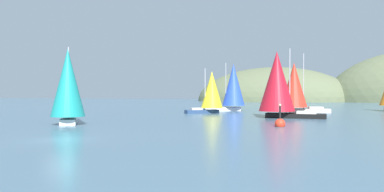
{
  "coord_description": "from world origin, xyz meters",
  "views": [
    {
      "loc": [
        17.49,
        -23.05,
        3.53
      ],
      "look_at": [
        0.0,
        33.4,
        3.02
      ],
      "focal_mm": 33.95,
      "sensor_mm": 36.0,
      "label": 1
    }
  ],
  "objects": [
    {
      "name": "ground_plane",
      "position": [
        0.0,
        0.0,
        0.0
      ],
      "size": [
        360.0,
        360.0,
        0.0
      ],
      "primitive_type": "plane",
      "color": "#426075"
    },
    {
      "name": "headland_center",
      "position": [
        5.0,
        135.0,
        0.0
      ],
      "size": [
        65.83,
        44.0,
        28.96
      ],
      "primitive_type": "ellipsoid",
      "color": "#5B6647",
      "rests_on": "ground_plane"
    },
    {
      "name": "sailboat_teal_sail",
      "position": [
        -7.53,
        11.22,
        4.39
      ],
      "size": [
        5.88,
        7.1,
        8.75
      ],
      "color": "white",
      "rests_on": "ground_plane"
    },
    {
      "name": "sailboat_crimson_sail",
      "position": [
        13.93,
        29.87,
        4.9
      ],
      "size": [
        9.42,
        5.39,
        9.8
      ],
      "color": "black",
      "rests_on": "ground_plane"
    },
    {
      "name": "channel_buoy",
      "position": [
        15.09,
        15.77,
        0.37
      ],
      "size": [
        1.1,
        1.1,
        2.64
      ],
      "color": "red",
      "rests_on": "ground_plane"
    },
    {
      "name": "sailboat_scarlet_sail",
      "position": [
        15.92,
        44.01,
        4.67
      ],
      "size": [
        9.02,
        5.54,
        10.58
      ],
      "color": "#B7B2A8",
      "rests_on": "ground_plane"
    },
    {
      "name": "sailboat_yellow_sail",
      "position": [
        1.99,
        38.25,
        3.85
      ],
      "size": [
        6.99,
        6.25,
        7.79
      ],
      "color": "navy",
      "rests_on": "ground_plane"
    },
    {
      "name": "sailboat_blue_spinnaker",
      "position": [
        3.97,
        47.74,
        4.83
      ],
      "size": [
        8.57,
        5.99,
        9.45
      ],
      "color": "white",
      "rests_on": "ground_plane"
    }
  ]
}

